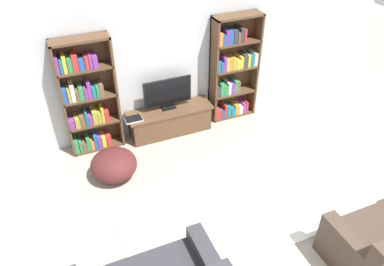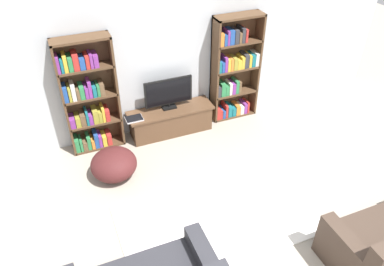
{
  "view_description": "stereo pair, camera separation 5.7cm",
  "coord_description": "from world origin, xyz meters",
  "views": [
    {
      "loc": [
        -1.69,
        -1.18,
        3.91
      ],
      "look_at": [
        0.02,
        2.87,
        0.7
      ],
      "focal_mm": 35.0,
      "sensor_mm": 36.0,
      "label": 1
    },
    {
      "loc": [
        -1.64,
        -1.2,
        3.91
      ],
      "look_at": [
        0.02,
        2.87,
        0.7
      ],
      "focal_mm": 35.0,
      "sensor_mm": 36.0,
      "label": 2
    }
  ],
  "objects": [
    {
      "name": "area_rug",
      "position": [
        -0.06,
        1.8,
        0.01
      ],
      "size": [
        2.59,
        1.47,
        0.02
      ],
      "color": "white",
      "rests_on": "ground_plane"
    },
    {
      "name": "tv_stand",
      "position": [
        0.05,
        3.94,
        0.23
      ],
      "size": [
        1.48,
        0.45,
        0.46
      ],
      "color": "brown",
      "rests_on": "ground_plane"
    },
    {
      "name": "bookshelf_right",
      "position": [
        1.28,
        4.05,
        0.92
      ],
      "size": [
        0.85,
        0.3,
        1.91
      ],
      "color": "#513823",
      "rests_on": "ground_plane"
    },
    {
      "name": "bookshelf_left",
      "position": [
        -1.25,
        4.05,
        0.92
      ],
      "size": [
        0.85,
        0.3,
        1.91
      ],
      "color": "#513823",
      "rests_on": "ground_plane"
    },
    {
      "name": "beanbag_ottoman",
      "position": [
        -1.13,
        3.18,
        0.22
      ],
      "size": [
        0.69,
        0.69,
        0.45
      ],
      "primitive_type": "ellipsoid",
      "color": "#4C1E1E",
      "rests_on": "ground_plane"
    },
    {
      "name": "laptop",
      "position": [
        -0.6,
        3.88,
        0.47
      ],
      "size": [
        0.28,
        0.21,
        0.03
      ],
      "color": "silver",
      "rests_on": "tv_stand"
    },
    {
      "name": "television",
      "position": [
        0.05,
        4.01,
        0.75
      ],
      "size": [
        0.83,
        0.16,
        0.55
      ],
      "color": "black",
      "rests_on": "tv_stand"
    },
    {
      "name": "wall_back",
      "position": [
        0.0,
        4.23,
        1.3
      ],
      "size": [
        8.8,
        0.06,
        2.6
      ],
      "color": "silver",
      "rests_on": "ground_plane"
    }
  ]
}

